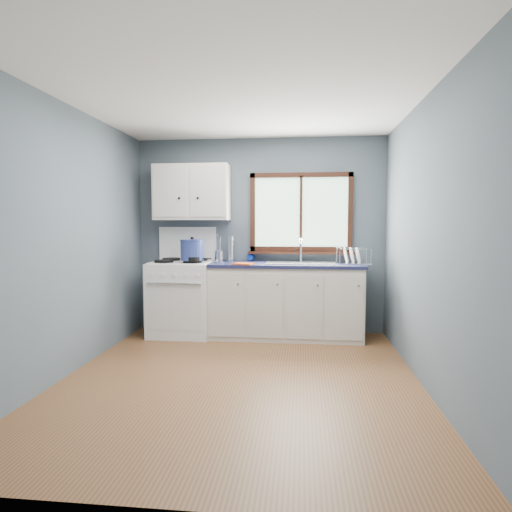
# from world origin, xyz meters

# --- Properties ---
(floor) EXTENTS (3.20, 3.60, 0.02)m
(floor) POSITION_xyz_m (0.00, 0.00, -0.01)
(floor) COLOR brown
(floor) RESTS_ON ground
(ceiling) EXTENTS (3.20, 3.60, 0.02)m
(ceiling) POSITION_xyz_m (0.00, 0.00, 2.51)
(ceiling) COLOR white
(ceiling) RESTS_ON wall_back
(wall_back) EXTENTS (3.20, 0.02, 2.50)m
(wall_back) POSITION_xyz_m (0.00, 1.81, 1.25)
(wall_back) COLOR #505B65
(wall_back) RESTS_ON ground
(wall_front) EXTENTS (3.20, 0.02, 2.50)m
(wall_front) POSITION_xyz_m (0.00, -1.81, 1.25)
(wall_front) COLOR #505B65
(wall_front) RESTS_ON ground
(wall_left) EXTENTS (0.02, 3.60, 2.50)m
(wall_left) POSITION_xyz_m (-1.61, 0.00, 1.25)
(wall_left) COLOR #505B65
(wall_left) RESTS_ON ground
(wall_right) EXTENTS (0.02, 3.60, 2.50)m
(wall_right) POSITION_xyz_m (1.61, 0.00, 1.25)
(wall_right) COLOR #505B65
(wall_right) RESTS_ON ground
(gas_range) EXTENTS (0.76, 0.69, 1.36)m
(gas_range) POSITION_xyz_m (-0.95, 1.47, 0.49)
(gas_range) COLOR white
(gas_range) RESTS_ON floor
(base_cabinets) EXTENTS (1.85, 0.60, 0.88)m
(base_cabinets) POSITION_xyz_m (0.36, 1.49, 0.41)
(base_cabinets) COLOR silver
(base_cabinets) RESTS_ON floor
(countertop) EXTENTS (1.89, 0.64, 0.04)m
(countertop) POSITION_xyz_m (0.36, 1.49, 0.90)
(countertop) COLOR #151837
(countertop) RESTS_ON base_cabinets
(sink) EXTENTS (0.84, 0.46, 0.44)m
(sink) POSITION_xyz_m (0.54, 1.49, 0.86)
(sink) COLOR silver
(sink) RESTS_ON countertop
(window) EXTENTS (1.36, 0.10, 1.03)m
(window) POSITION_xyz_m (0.54, 1.77, 1.48)
(window) COLOR #9EC6A8
(window) RESTS_ON wall_back
(upper_cabinets) EXTENTS (0.95, 0.35, 0.70)m
(upper_cabinets) POSITION_xyz_m (-0.85, 1.63, 1.80)
(upper_cabinets) COLOR silver
(upper_cabinets) RESTS_ON wall_back
(skillet) EXTENTS (0.36, 0.24, 0.05)m
(skillet) POSITION_xyz_m (-0.76, 1.30, 0.98)
(skillet) COLOR black
(skillet) RESTS_ON gas_range
(stockpot) EXTENTS (0.38, 0.38, 0.29)m
(stockpot) POSITION_xyz_m (-0.78, 1.32, 1.09)
(stockpot) COLOR navy
(stockpot) RESTS_ON gas_range
(utensil_crock) EXTENTS (0.13, 0.13, 0.36)m
(utensil_crock) POSITION_xyz_m (-0.50, 1.60, 0.99)
(utensil_crock) COLOR silver
(utensil_crock) RESTS_ON countertop
(thermos) EXTENTS (0.08, 0.08, 0.32)m
(thermos) POSITION_xyz_m (-0.36, 1.68, 1.08)
(thermos) COLOR silver
(thermos) RESTS_ON countertop
(soap_bottle) EXTENTS (0.11, 0.11, 0.25)m
(soap_bottle) POSITION_xyz_m (-0.12, 1.73, 1.04)
(soap_bottle) COLOR #1039AE
(soap_bottle) RESTS_ON countertop
(dish_towel) EXTENTS (0.27, 0.23, 0.02)m
(dish_towel) POSITION_xyz_m (-0.14, 1.28, 0.93)
(dish_towel) COLOR #D34B13
(dish_towel) RESTS_ON countertop
(dish_rack) EXTENTS (0.40, 0.31, 0.20)m
(dish_rack) POSITION_xyz_m (1.16, 1.50, 0.97)
(dish_rack) COLOR silver
(dish_rack) RESTS_ON countertop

